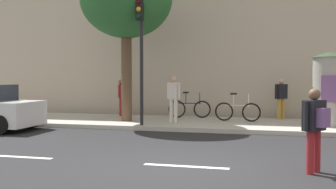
# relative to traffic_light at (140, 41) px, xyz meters

# --- Properties ---
(ground_plane) EXTENTS (80.00, 80.00, 0.00)m
(ground_plane) POSITION_rel_traffic_light_xyz_m (2.71, -5.24, -3.11)
(ground_plane) COLOR #232326
(sidewalk_curb) EXTENTS (36.00, 4.00, 0.15)m
(sidewalk_curb) POSITION_rel_traffic_light_xyz_m (2.71, 1.76, -3.04)
(sidewalk_curb) COLOR #B2ADA3
(sidewalk_curb) RESTS_ON ground_plane
(lane_markings) EXTENTS (25.80, 0.16, 0.01)m
(lane_markings) POSITION_rel_traffic_light_xyz_m (2.71, -5.24, -3.11)
(lane_markings) COLOR silver
(lane_markings) RESTS_ON ground_plane
(building_backdrop) EXTENTS (36.00, 5.00, 10.87)m
(building_backdrop) POSITION_rel_traffic_light_xyz_m (2.71, 6.76, 2.32)
(building_backdrop) COLOR #B7A893
(building_backdrop) RESTS_ON ground_plane
(traffic_light) EXTENTS (0.24, 0.45, 4.41)m
(traffic_light) POSITION_rel_traffic_light_xyz_m (0.00, 0.00, 0.00)
(traffic_light) COLOR black
(traffic_light) RESTS_ON sidewalk_curb
(poster_column) EXTENTS (1.19, 1.19, 2.59)m
(poster_column) POSITION_rel_traffic_light_xyz_m (6.38, 1.46, -1.65)
(poster_column) COLOR #9E9B93
(poster_column) RESTS_ON sidewalk_curb
(street_tree) EXTENTS (3.55, 3.55, 6.23)m
(street_tree) POSITION_rel_traffic_light_xyz_m (-0.99, 1.27, 1.72)
(street_tree) COLOR brown
(street_tree) RESTS_ON sidewalk_curb
(pedestrian_tallest) EXTENTS (0.53, 0.55, 1.64)m
(pedestrian_tallest) POSITION_rel_traffic_light_xyz_m (5.23, -5.22, -2.13)
(pedestrian_tallest) COLOR maroon
(pedestrian_tallest) RESTS_ON ground_plane
(pedestrian_in_light_jacket) EXTENTS (0.51, 0.54, 1.64)m
(pedestrian_in_light_jacket) POSITION_rel_traffic_light_xyz_m (4.84, 3.35, -1.99)
(pedestrian_in_light_jacket) COLOR #B78C33
(pedestrian_in_light_jacket) RESTS_ON sidewalk_curb
(pedestrian_in_red_top) EXTENTS (0.49, 0.53, 1.59)m
(pedestrian_in_red_top) POSITION_rel_traffic_light_xyz_m (-1.90, 3.08, -2.02)
(pedestrian_in_red_top) COLOR maroon
(pedestrian_in_red_top) RESTS_ON sidewalk_curb
(pedestrian_in_dark_shirt) EXTENTS (0.55, 0.47, 1.74)m
(pedestrian_in_dark_shirt) POSITION_rel_traffic_light_xyz_m (0.89, 1.28, -1.92)
(pedestrian_in_dark_shirt) COLOR silver
(pedestrian_in_dark_shirt) RESTS_ON sidewalk_curb
(bicycle_leaning) EXTENTS (1.77, 0.21, 1.09)m
(bicycle_leaning) POSITION_rel_traffic_light_xyz_m (3.20, 2.19, -2.57)
(bicycle_leaning) COLOR black
(bicycle_leaning) RESTS_ON sidewalk_curb
(bicycle_upright) EXTENTS (1.75, 0.38, 1.09)m
(bicycle_upright) POSITION_rel_traffic_light_xyz_m (1.15, 3.01, -2.57)
(bicycle_upright) COLOR black
(bicycle_upright) RESTS_ON sidewalk_curb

